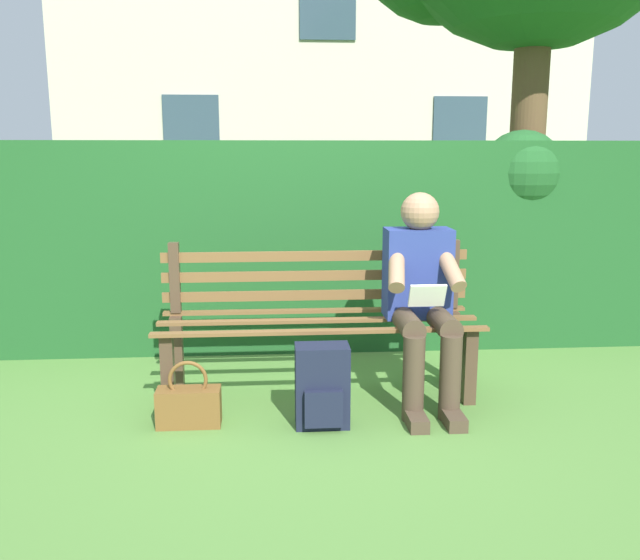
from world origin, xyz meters
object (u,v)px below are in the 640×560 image
Objects in this scene: backpack at (322,387)px; handbag at (189,405)px; park_bench at (318,316)px; person_seated at (422,292)px.

backpack is 0.71m from handbag.
park_bench is 0.93m from handbag.
person_seated is 3.36× the size of handbag.
park_bench is at bearing -91.49° from backpack.
person_seated reaches higher than backpack.
person_seated reaches higher than handbag.
person_seated is 1.42m from handbag.
park_bench is at bearing -18.34° from person_seated.
handbag is at bearing -4.17° from backpack.
handbag is at bearing 33.53° from park_bench.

